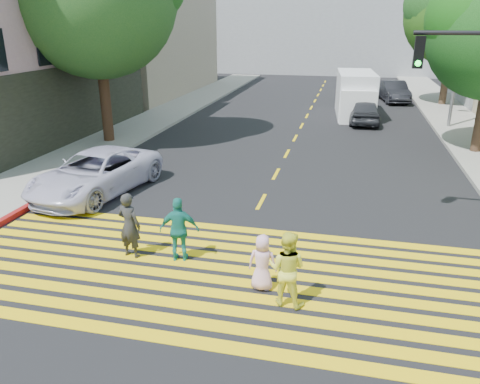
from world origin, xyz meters
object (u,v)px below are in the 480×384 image
(white_sedan, at_px, (96,173))
(pedestrian_woman, at_px, (287,269))
(dark_car_near, at_px, (364,111))
(dark_car_parked, at_px, (394,91))
(pedestrian_child, at_px, (262,262))
(tree_right_far, at_px, (457,9))
(pedestrian_extra, at_px, (179,230))
(pedestrian_man, at_px, (129,225))
(silver_car, at_px, (360,87))
(white_van, at_px, (355,96))

(white_sedan, bearing_deg, pedestrian_woman, -25.71)
(dark_car_near, distance_m, dark_car_parked, 8.62)
(pedestrian_woman, height_order, pedestrian_child, pedestrian_woman)
(tree_right_far, bearing_deg, pedestrian_extra, -111.61)
(pedestrian_extra, bearing_deg, pedestrian_man, -7.62)
(pedestrian_woman, distance_m, silver_car, 30.58)
(pedestrian_man, bearing_deg, dark_car_parked, -95.09)
(pedestrian_extra, xyz_separation_m, dark_car_parked, (6.71, 26.21, -0.07))
(tree_right_far, relative_size, silver_car, 2.19)
(dark_car_parked, distance_m, white_van, 6.97)
(tree_right_far, xyz_separation_m, dark_car_near, (-5.40, -7.19, -5.55))
(pedestrian_woman, bearing_deg, silver_car, -84.34)
(pedestrian_child, height_order, white_sedan, white_sedan)
(pedestrian_man, xyz_separation_m, dark_car_near, (5.77, 17.96, -0.13))
(pedestrian_man, height_order, silver_car, pedestrian_man)
(white_sedan, bearing_deg, pedestrian_extra, -31.33)
(pedestrian_woman, height_order, silver_car, pedestrian_woman)
(white_van, bearing_deg, dark_car_parked, 62.67)
(white_sedan, relative_size, silver_car, 1.21)
(pedestrian_woman, relative_size, dark_car_parked, 0.36)
(tree_right_far, distance_m, silver_car, 8.96)
(silver_car, xyz_separation_m, white_van, (-0.40, -9.46, 0.63))
(pedestrian_man, bearing_deg, tree_right_far, -102.22)
(pedestrian_woman, distance_m, white_van, 21.12)
(white_sedan, bearing_deg, pedestrian_man, -41.56)
(pedestrian_child, bearing_deg, dark_car_near, -97.56)
(pedestrian_child, distance_m, pedestrian_extra, 2.33)
(pedestrian_extra, relative_size, dark_car_parked, 0.36)
(pedestrian_child, height_order, dark_car_parked, dark_car_parked)
(pedestrian_child, distance_m, white_van, 20.72)
(pedestrian_woman, xyz_separation_m, pedestrian_extra, (-2.76, 1.27, -0.00))
(tree_right_far, distance_m, pedestrian_woman, 27.82)
(white_sedan, relative_size, white_van, 0.90)
(pedestrian_man, relative_size, dark_car_near, 0.40)
(tree_right_far, height_order, pedestrian_man, tree_right_far)
(silver_car, bearing_deg, pedestrian_child, 80.28)
(white_sedan, bearing_deg, silver_car, 80.86)
(pedestrian_man, relative_size, pedestrian_extra, 1.03)
(tree_right_far, bearing_deg, pedestrian_child, -106.69)
(dark_car_parked, relative_size, white_van, 0.78)
(tree_right_far, height_order, pedestrian_child, tree_right_far)
(tree_right_far, height_order, dark_car_parked, tree_right_far)
(white_sedan, height_order, silver_car, white_sedan)
(tree_right_far, xyz_separation_m, dark_car_parked, (-3.22, 1.15, -5.52))
(white_sedan, distance_m, silver_car, 26.91)
(dark_car_parked, xyz_separation_m, white_van, (-2.71, -6.40, 0.51))
(tree_right_far, distance_m, dark_car_parked, 6.49)
(tree_right_far, distance_m, pedestrian_man, 28.05)
(dark_car_near, bearing_deg, silver_car, -91.05)
(pedestrian_child, relative_size, white_van, 0.22)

